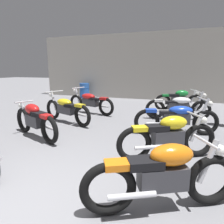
{
  "coord_description": "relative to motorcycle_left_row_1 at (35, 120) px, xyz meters",
  "views": [
    {
      "loc": [
        1.77,
        -1.41,
        1.7
      ],
      "look_at": [
        0.0,
        3.5,
        0.55
      ],
      "focal_mm": 31.79,
      "sensor_mm": 36.0,
      "label": 1
    }
  ],
  "objects": [
    {
      "name": "motorcycle_right_row_3",
      "position": [
        3.3,
        3.11,
        -0.01
      ],
      "size": [
        2.14,
        0.8,
        0.97
      ],
      "color": "black",
      "rests_on": "ground"
    },
    {
      "name": "oil_drum",
      "position": [
        -2.11,
        6.7,
        -0.03
      ],
      "size": [
        0.59,
        0.59,
        0.85
      ],
      "color": "#23519E",
      "rests_on": "ground"
    },
    {
      "name": "ground_plane",
      "position": [
        1.64,
        -2.41,
        -0.46
      ],
      "size": [
        60.0,
        60.0,
        0.0
      ],
      "primitive_type": "plane",
      "color": "gray"
    },
    {
      "name": "motorcycle_left_row_2",
      "position": [
        -0.04,
        1.48,
        -0.01
      ],
      "size": [
        2.07,
        0.96,
        0.97
      ],
      "color": "black",
      "rests_on": "ground"
    },
    {
      "name": "motorcycle_right_row_0",
      "position": [
        3.26,
        -1.61,
        0.0
      ],
      "size": [
        1.79,
        1.02,
        0.88
      ],
      "color": "black",
      "rests_on": "ground"
    },
    {
      "name": "motorcycle_left_row_1",
      "position": [
        0.0,
        0.0,
        0.0
      ],
      "size": [
        1.86,
        0.85,
        0.88
      ],
      "color": "black",
      "rests_on": "ground"
    },
    {
      "name": "back_wall",
      "position": [
        1.64,
        7.31,
        1.34
      ],
      "size": [
        13.19,
        0.24,
        3.6
      ],
      "primitive_type": "cube",
      "color": "#9E998E",
      "rests_on": "ground"
    },
    {
      "name": "motorcycle_left_row_3",
      "position": [
        0.08,
        2.95,
        -0.01
      ],
      "size": [
        2.12,
        0.83,
        0.97
      ],
      "color": "black",
      "rests_on": "ground"
    },
    {
      "name": "motorcycle_right_row_1",
      "position": [
        3.21,
        -0.14,
        0.0
      ],
      "size": [
        1.77,
        1.06,
        0.88
      ],
      "color": "black",
      "rests_on": "ground"
    },
    {
      "name": "motorcycle_right_row_2",
      "position": [
        3.3,
        1.42,
        -0.01
      ],
      "size": [
        2.12,
        0.86,
        0.97
      ],
      "color": "black",
      "rests_on": "ground"
    },
    {
      "name": "motorcycle_right_row_4",
      "position": [
        3.29,
        4.62,
        0.0
      ],
      "size": [
        1.91,
        0.75,
        0.88
      ],
      "color": "black",
      "rests_on": "ground"
    }
  ]
}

